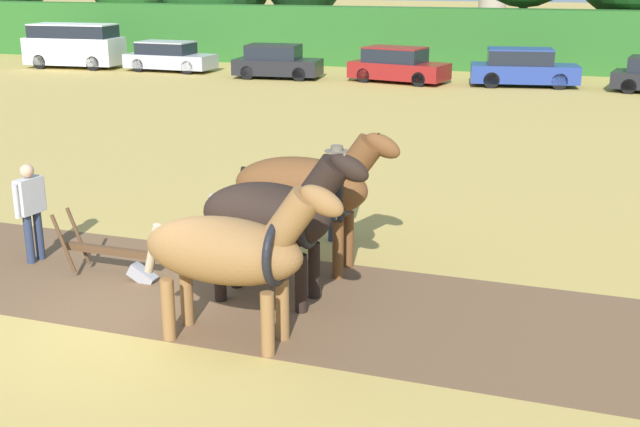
# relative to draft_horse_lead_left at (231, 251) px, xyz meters

# --- Properties ---
(ground_plane) EXTENTS (240.00, 240.00, 0.00)m
(ground_plane) POSITION_rel_draft_horse_lead_left_xyz_m (-1.68, 0.07, -1.27)
(ground_plane) COLOR tan
(hedgerow) EXTENTS (69.72, 1.76, 2.94)m
(hedgerow) POSITION_rel_draft_horse_lead_left_xyz_m (-1.68, 31.38, 0.20)
(hedgerow) COLOR #286023
(hedgerow) RESTS_ON ground
(draft_horse_lead_left) EXTENTS (2.89, 0.97, 2.32)m
(draft_horse_lead_left) POSITION_rel_draft_horse_lead_left_xyz_m (0.00, 0.00, 0.00)
(draft_horse_lead_left) COLOR brown
(draft_horse_lead_left) RESTS_ON ground
(draft_horse_lead_right) EXTENTS (2.69, 1.06, 2.40)m
(draft_horse_lead_right) POSITION_rel_draft_horse_lead_left_xyz_m (0.02, 1.44, 0.06)
(draft_horse_lead_right) COLOR black
(draft_horse_lead_right) RESTS_ON ground
(draft_horse_trail_left) EXTENTS (2.92, 1.06, 2.42)m
(draft_horse_trail_left) POSITION_rel_draft_horse_lead_left_xyz_m (0.04, 2.89, 0.12)
(draft_horse_trail_left) COLOR brown
(draft_horse_trail_left) RESTS_ON ground
(plow) EXTENTS (1.74, 0.47, 1.13)m
(plow) POSITION_rel_draft_horse_lead_left_xyz_m (-2.72, 1.49, -0.94)
(plow) COLOR #4C331E
(plow) RESTS_ON ground
(farmer_at_plow) EXTENTS (0.27, 0.67, 1.69)m
(farmer_at_plow) POSITION_rel_draft_horse_lead_left_xyz_m (-4.44, 1.74, -0.28)
(farmer_at_plow) COLOR #28334C
(farmer_at_plow) RESTS_ON ground
(farmer_beside_team) EXTENTS (0.44, 0.61, 1.76)m
(farmer_beside_team) POSITION_rel_draft_horse_lead_left_xyz_m (0.07, 4.41, -0.23)
(farmer_beside_team) COLOR #28334C
(farmer_beside_team) RESTS_ON ground
(parked_van) EXTENTS (4.86, 2.26, 2.16)m
(parked_van) POSITION_rel_draft_horse_lead_left_xyz_m (-20.23, 25.94, -0.16)
(parked_van) COLOR silver
(parked_van) RESTS_ON ground
(parked_car_left) EXTENTS (4.37, 1.84, 1.43)m
(parked_car_left) POSITION_rel_draft_horse_lead_left_xyz_m (-15.04, 26.10, -0.58)
(parked_car_left) COLOR #A8A8B2
(parked_car_left) RESTS_ON ground
(parked_car_center_left) EXTENTS (4.01, 2.03, 1.51)m
(parked_car_center_left) POSITION_rel_draft_horse_lead_left_xyz_m (-9.17, 25.33, -0.55)
(parked_car_center_left) COLOR black
(parked_car_center_left) RESTS_ON ground
(parked_car_center) EXTENTS (4.49, 2.64, 1.52)m
(parked_car_center) POSITION_rel_draft_horse_lead_left_xyz_m (-3.64, 25.69, -0.54)
(parked_car_center) COLOR maroon
(parked_car_center) RESTS_ON ground
(parked_car_center_right) EXTENTS (4.65, 2.44, 1.58)m
(parked_car_center_right) POSITION_rel_draft_horse_lead_left_xyz_m (1.65, 26.10, -0.51)
(parked_car_center_right) COLOR navy
(parked_car_center_right) RESTS_ON ground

